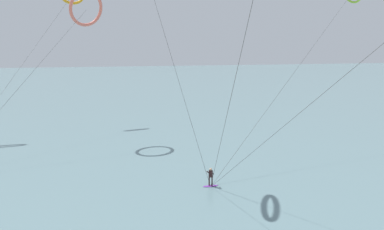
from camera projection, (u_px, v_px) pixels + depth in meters
sea_water at (130, 87)px, 105.01m from camera, size 400.00×200.00×0.08m
surfer_violet at (211, 178)px, 31.21m from camera, size 1.40×0.73×1.70m
kite_coral at (86, 8)px, 43.72m from camera, size 15.73×14.01×19.09m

